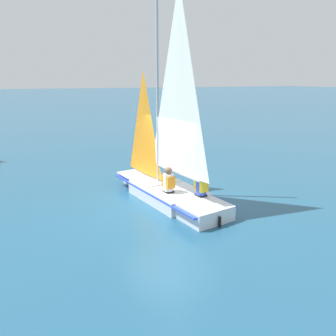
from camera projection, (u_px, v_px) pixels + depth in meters
ground_plane at (168, 199)px, 10.11m from camera, size 260.00×260.00×0.00m
sailboat_main at (168, 172)px, 9.87m from camera, size 2.16×4.70×6.17m
sailor_helm at (168, 185)px, 9.51m from camera, size 0.35×0.38×1.16m
sailor_crew at (201, 188)px, 9.19m from camera, size 0.35×0.38×1.16m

